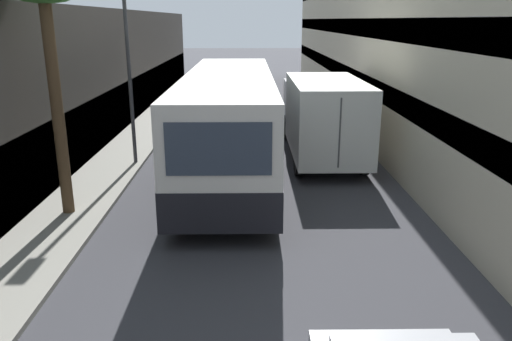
# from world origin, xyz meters

# --- Properties ---
(ground_plane) EXTENTS (150.00, 150.00, 0.00)m
(ground_plane) POSITION_xyz_m (0.00, 15.00, 0.00)
(ground_plane) COLOR #38383D
(sidewalk_left) EXTENTS (1.88, 60.00, 0.11)m
(sidewalk_left) POSITION_xyz_m (-4.66, 15.00, 0.06)
(sidewalk_left) COLOR gray
(sidewalk_left) RESTS_ON ground_plane
(building_right_apartment) EXTENTS (2.40, 60.00, 9.35)m
(building_right_apartment) POSITION_xyz_m (5.46, 15.00, 4.65)
(building_right_apartment) COLOR #B7AD93
(building_right_apartment) RESTS_ON ground_plane
(bus) EXTENTS (2.62, 11.85, 3.13)m
(bus) POSITION_xyz_m (-0.77, 17.45, 1.66)
(bus) COLOR silver
(bus) RESTS_ON ground_plane
(box_truck) EXTENTS (2.30, 7.30, 2.79)m
(box_truck) POSITION_xyz_m (2.42, 19.30, 1.53)
(box_truck) COLOR silver
(box_truck) RESTS_ON ground_plane
(street_lamp) EXTENTS (0.36, 0.80, 6.97)m
(street_lamp) POSITION_xyz_m (-3.97, 18.18, 4.93)
(street_lamp) COLOR #38383D
(street_lamp) RESTS_ON sidewalk_left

